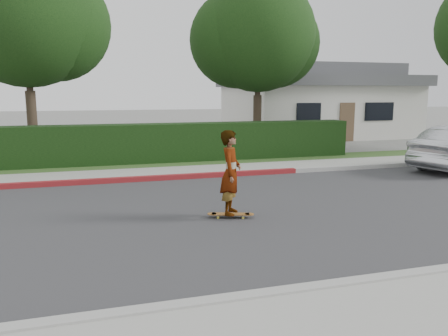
{
  "coord_description": "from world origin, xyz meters",
  "views": [
    {
      "loc": [
        -5.24,
        -8.92,
        2.63
      ],
      "look_at": [
        -2.6,
        0.13,
        1.0
      ],
      "focal_mm": 35.0,
      "sensor_mm": 36.0,
      "label": 1
    }
  ],
  "objects": [
    {
      "name": "curb_far",
      "position": [
        0.0,
        4.1,
        0.07
      ],
      "size": [
        60.0,
        0.2,
        0.15
      ],
      "primitive_type": "cube",
      "color": "#9E9E99",
      "rests_on": "ground"
    },
    {
      "name": "house",
      "position": [
        8.0,
        16.0,
        2.1
      ],
      "size": [
        10.6,
        8.6,
        4.3
      ],
      "color": "beige",
      "rests_on": "ground"
    },
    {
      "name": "curb_red_section",
      "position": [
        -5.0,
        4.1,
        0.08
      ],
      "size": [
        12.0,
        0.21,
        0.15
      ],
      "primitive_type": "cube",
      "color": "maroon",
      "rests_on": "ground"
    },
    {
      "name": "ground",
      "position": [
        0.0,
        0.0,
        0.0
      ],
      "size": [
        120.0,
        120.0,
        0.0
      ],
      "primitive_type": "plane",
      "color": "slate",
      "rests_on": "ground"
    },
    {
      "name": "road",
      "position": [
        0.0,
        0.0,
        0.01
      ],
      "size": [
        60.0,
        8.0,
        0.01
      ],
      "primitive_type": "cube",
      "color": "#2D2D30",
      "rests_on": "ground"
    },
    {
      "name": "skateboarder",
      "position": [
        -2.6,
        -0.37,
        0.99
      ],
      "size": [
        0.67,
        0.77,
        1.77
      ],
      "primitive_type": "imported",
      "rotation": [
        0.0,
        0.0,
        1.11
      ],
      "color": "white",
      "rests_on": "skateboard"
    },
    {
      "name": "planting_strip",
      "position": [
        0.0,
        6.6,
        0.05
      ],
      "size": [
        60.0,
        1.6,
        0.1
      ],
      "primitive_type": "cube",
      "color": "#2D4C1E",
      "rests_on": "ground"
    },
    {
      "name": "tree_left",
      "position": [
        -7.51,
        8.69,
        5.26
      ],
      "size": [
        5.99,
        5.21,
        8.0
      ],
      "color": "#33261C",
      "rests_on": "ground"
    },
    {
      "name": "sidewalk_far",
      "position": [
        0.0,
        5.0,
        0.06
      ],
      "size": [
        60.0,
        1.6,
        0.12
      ],
      "primitive_type": "cube",
      "color": "gray",
      "rests_on": "ground"
    },
    {
      "name": "skateboard",
      "position": [
        -2.6,
        -0.37,
        0.09
      ],
      "size": [
        1.0,
        0.49,
        0.09
      ],
      "rotation": [
        0.0,
        0.0,
        -0.32
      ],
      "color": "gold",
      "rests_on": "ground"
    },
    {
      "name": "hedge",
      "position": [
        -3.0,
        7.2,
        0.75
      ],
      "size": [
        15.0,
        1.0,
        1.5
      ],
      "primitive_type": "cube",
      "color": "black",
      "rests_on": "ground"
    },
    {
      "name": "tree_center",
      "position": [
        1.49,
        9.19,
        4.9
      ],
      "size": [
        5.66,
        4.84,
        7.44
      ],
      "color": "#33261C",
      "rests_on": "ground"
    }
  ]
}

